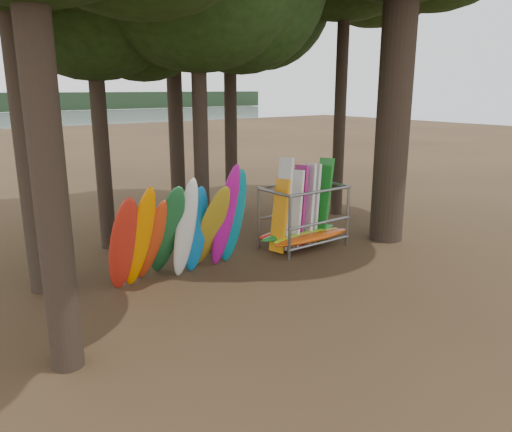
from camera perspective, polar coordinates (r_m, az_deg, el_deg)
ground at (r=13.88m, az=4.73°, el=-6.67°), size 120.00×120.00×0.00m
kayak_row at (r=13.22m, az=-8.36°, el=-1.65°), size 4.14×2.17×3.22m
storage_rack at (r=16.01m, az=5.41°, el=-0.27°), size 3.07×1.50×2.92m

